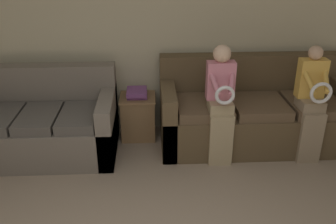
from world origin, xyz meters
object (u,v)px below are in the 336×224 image
Objects in this scene: book_stack at (137,93)px; side_shelf at (138,116)px; child_right_seated at (312,100)px; couch_main at (254,114)px; couch_side at (44,125)px; child_left_seated at (221,99)px.

side_shelf is at bearing -51.78° from book_stack.
child_right_seated is at bearing -17.37° from side_shelf.
couch_side is at bearing -177.17° from couch_main.
child_right_seated reaches higher than side_shelf.
book_stack is at bearing 171.19° from couch_main.
child_right_seated reaches higher than book_stack.
child_left_seated is (-0.49, -0.37, 0.36)m from couch_main.
couch_side is 2.01m from child_left_seated.
child_right_seated is 1.98m from book_stack.
child_left_seated is 1.09m from book_stack.
child_left_seated is 1.16m from side_shelf.
child_left_seated is at bearing 179.62° from child_right_seated.
child_left_seated reaches higher than side_shelf.
child_right_seated is 2.02m from side_shelf.
side_shelf is (1.06, 0.33, -0.06)m from couch_side.
couch_main is 0.71m from child_left_seated.
book_stack is (-1.40, 0.22, 0.21)m from couch_main.
couch_main is at bearing 37.15° from child_left_seated.
child_right_seated is at bearing -5.01° from couch_side.
child_left_seated is 1.02× the size of child_right_seated.
side_shelf is (-1.88, 0.59, -0.42)m from child_right_seated.
couch_side is at bearing -162.59° from side_shelf.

